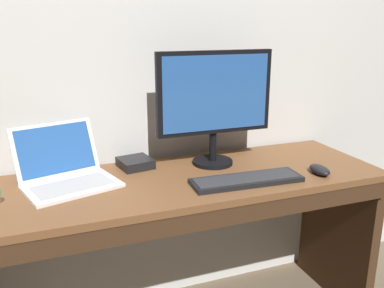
{
  "coord_description": "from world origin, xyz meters",
  "views": [
    {
      "loc": [
        -0.48,
        -1.53,
        1.38
      ],
      "look_at": [
        0.1,
        0.0,
        0.9
      ],
      "focal_mm": 38.74,
      "sensor_mm": 36.0,
      "label": 1
    }
  ],
  "objects_px": {
    "laptop_white": "(65,171)",
    "external_drive_box": "(135,163)",
    "computer_mouse": "(320,170)",
    "external_monitor": "(215,100)",
    "wired_keyboard": "(247,180)"
  },
  "relations": [
    {
      "from": "laptop_white",
      "to": "external_drive_box",
      "type": "height_order",
      "value": "laptop_white"
    },
    {
      "from": "computer_mouse",
      "to": "external_drive_box",
      "type": "xyz_separation_m",
      "value": [
        -0.71,
        0.36,
        0.0
      ]
    },
    {
      "from": "laptop_white",
      "to": "computer_mouse",
      "type": "bearing_deg",
      "value": -14.9
    },
    {
      "from": "computer_mouse",
      "to": "external_drive_box",
      "type": "relative_size",
      "value": 0.87
    },
    {
      "from": "external_monitor",
      "to": "external_drive_box",
      "type": "distance_m",
      "value": 0.45
    },
    {
      "from": "external_drive_box",
      "to": "laptop_white",
      "type": "bearing_deg",
      "value": -163.73
    },
    {
      "from": "laptop_white",
      "to": "computer_mouse",
      "type": "relative_size",
      "value": 3.43
    },
    {
      "from": "computer_mouse",
      "to": "external_monitor",
      "type": "bearing_deg",
      "value": 149.3
    },
    {
      "from": "external_monitor",
      "to": "external_drive_box",
      "type": "xyz_separation_m",
      "value": [
        -0.34,
        0.09,
        -0.28
      ]
    },
    {
      "from": "wired_keyboard",
      "to": "computer_mouse",
      "type": "bearing_deg",
      "value": -3.7
    },
    {
      "from": "wired_keyboard",
      "to": "external_drive_box",
      "type": "distance_m",
      "value": 0.51
    },
    {
      "from": "external_monitor",
      "to": "laptop_white",
      "type": "bearing_deg",
      "value": 179.9
    },
    {
      "from": "computer_mouse",
      "to": "external_drive_box",
      "type": "distance_m",
      "value": 0.8
    },
    {
      "from": "wired_keyboard",
      "to": "computer_mouse",
      "type": "height_order",
      "value": "computer_mouse"
    },
    {
      "from": "laptop_white",
      "to": "wired_keyboard",
      "type": "relative_size",
      "value": 0.91
    }
  ]
}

